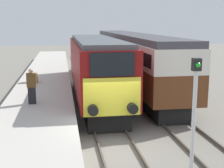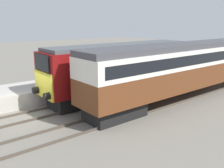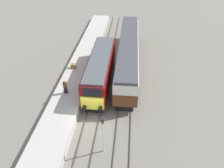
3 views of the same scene
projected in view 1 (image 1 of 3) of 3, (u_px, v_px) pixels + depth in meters
name	position (u px, v px, depth m)	size (l,w,h in m)	color
ground_plane	(117.00, 149.00, 12.43)	(120.00, 120.00, 0.00)	slate
platform_left	(43.00, 95.00, 19.57)	(3.50, 50.00, 1.04)	#B7B2A8
rails_near_track	(101.00, 112.00, 17.26)	(1.51, 60.00, 0.14)	#4C4238
rails_far_track	(160.00, 110.00, 17.80)	(1.50, 60.00, 0.14)	#4C4238
locomotive	(96.00, 68.00, 19.34)	(2.70, 13.04, 4.02)	black
passenger_carriage	(132.00, 54.00, 24.64)	(2.75, 21.12, 4.12)	black
person_on_platform	(32.00, 86.00, 15.18)	(0.44, 0.26, 1.75)	black
signal_post	(194.00, 113.00, 9.11)	(0.24, 0.28, 3.96)	silver
luggage_crate	(32.00, 78.00, 20.79)	(0.70, 0.56, 0.60)	olive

